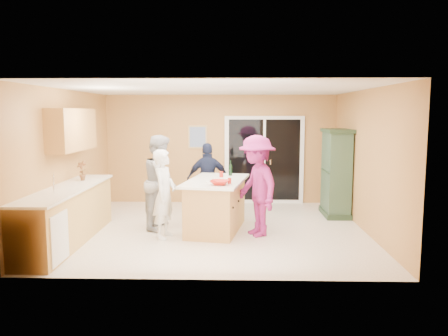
{
  "coord_description": "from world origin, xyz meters",
  "views": [
    {
      "loc": [
        0.37,
        -7.98,
        2.17
      ],
      "look_at": [
        0.15,
        0.1,
        1.15
      ],
      "focal_mm": 35.0,
      "sensor_mm": 36.0,
      "label": 1
    }
  ],
  "objects_px": {
    "woman_grey": "(161,182)",
    "woman_magenta": "(257,186)",
    "woman_white": "(164,194)",
    "kitchen_island": "(216,207)",
    "woman_navy": "(208,180)",
    "green_hutch": "(336,174)"
  },
  "relations": [
    {
      "from": "woman_white",
      "to": "woman_navy",
      "type": "distance_m",
      "value": 1.82
    },
    {
      "from": "woman_white",
      "to": "woman_navy",
      "type": "xyz_separation_m",
      "value": [
        0.65,
        1.7,
        -0.0
      ]
    },
    {
      "from": "woman_magenta",
      "to": "kitchen_island",
      "type": "bearing_deg",
      "value": -137.19
    },
    {
      "from": "kitchen_island",
      "to": "green_hutch",
      "type": "xyz_separation_m",
      "value": [
        2.48,
        1.26,
        0.45
      ]
    },
    {
      "from": "kitchen_island",
      "to": "woman_magenta",
      "type": "relative_size",
      "value": 1.09
    },
    {
      "from": "woman_white",
      "to": "woman_navy",
      "type": "relative_size",
      "value": 1.0
    },
    {
      "from": "woman_grey",
      "to": "woman_magenta",
      "type": "distance_m",
      "value": 1.84
    },
    {
      "from": "woman_grey",
      "to": "woman_magenta",
      "type": "bearing_deg",
      "value": -99.13
    },
    {
      "from": "kitchen_island",
      "to": "woman_grey",
      "type": "bearing_deg",
      "value": -179.32
    },
    {
      "from": "woman_grey",
      "to": "woman_magenta",
      "type": "height_order",
      "value": "woman_magenta"
    },
    {
      "from": "woman_white",
      "to": "kitchen_island",
      "type": "bearing_deg",
      "value": -47.99
    },
    {
      "from": "woman_grey",
      "to": "green_hutch",
      "type": "bearing_deg",
      "value": -66.77
    },
    {
      "from": "kitchen_island",
      "to": "green_hutch",
      "type": "bearing_deg",
      "value": 36.73
    },
    {
      "from": "woman_grey",
      "to": "kitchen_island",
      "type": "bearing_deg",
      "value": -93.14
    },
    {
      "from": "woman_white",
      "to": "woman_grey",
      "type": "bearing_deg",
      "value": 25.17
    },
    {
      "from": "woman_magenta",
      "to": "green_hutch",
      "type": "bearing_deg",
      "value": 107.83
    },
    {
      "from": "woman_navy",
      "to": "woman_grey",
      "type": "bearing_deg",
      "value": 42.22
    },
    {
      "from": "kitchen_island",
      "to": "woman_magenta",
      "type": "height_order",
      "value": "woman_magenta"
    },
    {
      "from": "kitchen_island",
      "to": "woman_grey",
      "type": "height_order",
      "value": "woman_grey"
    },
    {
      "from": "kitchen_island",
      "to": "woman_white",
      "type": "bearing_deg",
      "value": -139.56
    },
    {
      "from": "woman_grey",
      "to": "woman_magenta",
      "type": "relative_size",
      "value": 0.99
    },
    {
      "from": "woman_white",
      "to": "woman_grey",
      "type": "height_order",
      "value": "woman_grey"
    }
  ]
}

